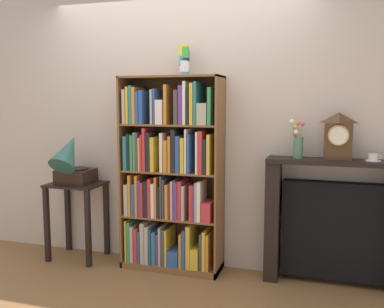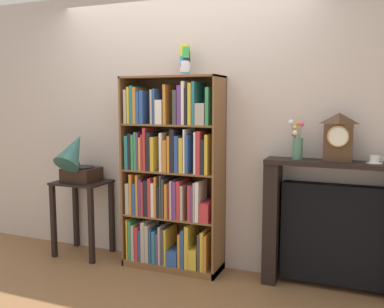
% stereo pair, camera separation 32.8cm
% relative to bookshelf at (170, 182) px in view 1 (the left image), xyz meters
% --- Properties ---
extents(ground_plane, '(8.17, 6.40, 0.02)m').
position_rel_bookshelf_xyz_m(ground_plane, '(0.02, -0.06, -0.83)').
color(ground_plane, brown).
extents(wall_back, '(5.17, 0.08, 2.60)m').
position_rel_bookshelf_xyz_m(wall_back, '(0.23, 0.22, 0.48)').
color(wall_back, beige).
rests_on(wall_back, ground).
extents(bookshelf, '(0.92, 0.34, 1.78)m').
position_rel_bookshelf_xyz_m(bookshelf, '(0.00, 0.00, 0.00)').
color(bookshelf, brown).
rests_on(bookshelf, ground).
extents(cup_stack, '(0.09, 0.09, 0.27)m').
position_rel_bookshelf_xyz_m(cup_stack, '(0.12, 0.06, 1.10)').
color(cup_stack, pink).
rests_on(cup_stack, bookshelf).
extents(side_table_left, '(0.52, 0.42, 0.76)m').
position_rel_bookshelf_xyz_m(side_table_left, '(-0.97, -0.03, -0.28)').
color(side_table_left, black).
rests_on(side_table_left, ground).
extents(gramophone, '(0.32, 0.47, 0.54)m').
position_rel_bookshelf_xyz_m(gramophone, '(-0.97, -0.10, 0.17)').
color(gramophone, black).
rests_on(gramophone, side_table_left).
extents(fireplace_mantel, '(1.13, 0.25, 1.08)m').
position_rel_bookshelf_xyz_m(fireplace_mantel, '(1.44, 0.08, -0.29)').
color(fireplace_mantel, black).
rests_on(fireplace_mantel, ground).
extents(mantel_clock, '(0.22, 0.12, 0.39)m').
position_rel_bookshelf_xyz_m(mantel_clock, '(1.45, 0.05, 0.45)').
color(mantel_clock, '#472D1C').
rests_on(mantel_clock, fireplace_mantel).
extents(flower_vase, '(0.13, 0.16, 0.33)m').
position_rel_bookshelf_xyz_m(flower_vase, '(1.13, 0.05, 0.39)').
color(flower_vase, '#4C7A60').
rests_on(flower_vase, fireplace_mantel).
extents(teacup_with_saucer, '(0.13, 0.13, 0.06)m').
position_rel_bookshelf_xyz_m(teacup_with_saucer, '(1.72, 0.05, 0.29)').
color(teacup_with_saucer, white).
rests_on(teacup_with_saucer, fireplace_mantel).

